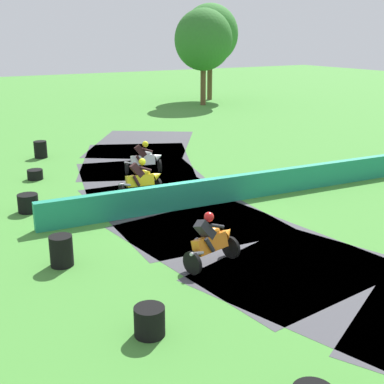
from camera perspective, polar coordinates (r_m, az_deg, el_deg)
ground_plane at (r=17.55m, az=-1.82°, el=-1.91°), size 120.00×120.00×0.00m
track_asphalt at (r=18.13m, az=2.10°, el=-1.27°), size 10.50×30.04×0.01m
safety_barrier at (r=19.85m, az=11.04°, el=1.40°), size 18.97×1.61×0.90m
motorcycle_lead_white at (r=21.91m, az=-5.23°, el=3.68°), size 1.71×1.08×1.43m
motorcycle_chase_yellow at (r=18.90m, az=-5.52°, el=1.49°), size 1.71×0.92×1.43m
motorcycle_trailing_orange at (r=13.31m, az=2.17°, el=-5.32°), size 1.68×1.06×1.43m
tire_stack_near at (r=25.75m, az=-16.28°, el=4.50°), size 0.60×0.60×0.80m
tire_stack_mid_a at (r=22.02m, az=-16.82°, el=1.85°), size 0.62×0.62×0.40m
tire_stack_mid_b at (r=18.06m, az=-17.54°, el=-1.17°), size 0.67×0.67×0.60m
tire_stack_far at (r=13.69m, az=-14.13°, el=-6.27°), size 0.59×0.59×0.80m
tire_stack_extra_a at (r=10.52m, az=-4.68°, el=-13.93°), size 0.62×0.62×0.60m
tree_far_left at (r=43.11m, az=1.26°, el=16.33°), size 4.62×4.62×7.59m
tree_distant at (r=46.67m, az=2.00°, el=16.92°), size 4.81×4.81×8.13m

